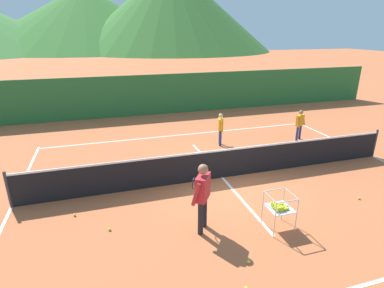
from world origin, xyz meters
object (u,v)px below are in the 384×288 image
student_1 (300,122)px  tennis_ball_2 (359,198)px  ball_cart (279,207)px  tennis_ball_0 (75,215)px  tennis_net (223,163)px  tennis_ball_5 (249,262)px  tennis_ball_3 (109,229)px  student_0 (221,126)px  instructor (202,192)px  tennis_ball_1 (246,288)px

student_1 → tennis_ball_2: student_1 is taller
ball_cart → tennis_ball_0: size_ratio=13.22×
student_1 → tennis_ball_0: (-8.96, -3.38, -0.75)m
tennis_net → ball_cart: tennis_net is taller
tennis_ball_5 → tennis_ball_3: bearing=143.9°
student_0 → tennis_ball_5: 6.93m
instructor → tennis_ball_2: 4.77m
instructor → ball_cart: (1.73, -0.47, -0.42)m
tennis_net → ball_cart: size_ratio=13.58×
student_0 → student_1: size_ratio=1.02×
tennis_ball_0 → tennis_ball_1: size_ratio=1.00×
tennis_ball_3 → ball_cart: bearing=-15.6°
student_1 → tennis_ball_2: bearing=-105.9°
tennis_ball_0 → tennis_ball_2: bearing=-10.7°
student_0 → tennis_net: bearing=-110.5°
student_0 → student_1: 3.50m
tennis_ball_0 → student_0: bearing=34.5°
tennis_ball_2 → tennis_net: bearing=143.0°
student_0 → tennis_ball_1: bearing=-108.2°
tennis_ball_2 → student_1: bearing=74.1°
tennis_ball_2 → tennis_ball_5: size_ratio=1.00×
tennis_net → instructor: bearing=-121.9°
tennis_net → tennis_ball_1: tennis_net is taller
ball_cart → tennis_ball_5: 1.57m
tennis_ball_2 → tennis_ball_1: bearing=-156.0°
instructor → tennis_ball_2: size_ratio=24.94×
tennis_ball_3 → tennis_ball_2: bearing=-4.7°
tennis_ball_1 → tennis_ball_5: same height
instructor → student_1: 7.75m
tennis_ball_1 → tennis_ball_5: size_ratio=1.00×
student_0 → tennis_ball_1: size_ratio=19.64×
instructor → student_1: (6.03, 4.86, -0.23)m
tennis_ball_1 → tennis_ball_5: (0.36, 0.61, 0.00)m
student_0 → tennis_ball_5: bearing=-107.0°
instructor → tennis_ball_0: size_ratio=24.94×
tennis_ball_3 → student_0: bearing=44.9°
student_1 → tennis_ball_5: (-5.49, -6.20, -0.75)m
tennis_ball_3 → tennis_ball_5: size_ratio=1.00×
student_0 → tennis_ball_0: student_0 is taller
tennis_ball_0 → tennis_ball_5: 4.48m
tennis_ball_0 → tennis_ball_3: 1.20m
tennis_ball_0 → tennis_ball_5: bearing=-39.0°
instructor → tennis_ball_1: bearing=-84.4°
ball_cart → tennis_ball_3: size_ratio=13.22×
student_1 → ball_cart: (-4.30, -5.33, -0.19)m
student_0 → student_1: student_0 is taller
ball_cart → tennis_ball_2: 3.03m
tennis_ball_5 → tennis_net: bearing=75.7°
tennis_net → tennis_ball_3: bearing=-153.3°
tennis_ball_1 → tennis_ball_3: bearing=132.0°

